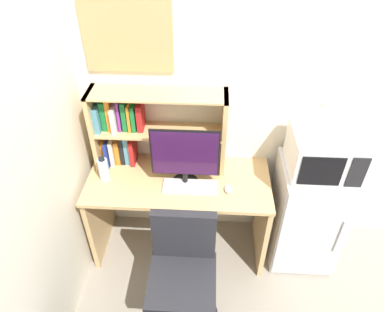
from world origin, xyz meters
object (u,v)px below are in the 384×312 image
Objects in this scene: computer_mouse at (228,189)px; desk_fan at (332,114)px; mini_fridge at (306,214)px; keyboard at (190,187)px; monitor at (185,156)px; desk_chair at (183,280)px; microwave at (324,152)px; hutch_bookshelf at (138,127)px; wall_corkboard at (128,37)px; water_bottle at (104,169)px.

computer_mouse is 0.33× the size of desk_fan.
mini_fridge reaches higher than computer_mouse.
computer_mouse is at bearing -2.85° from keyboard.
monitor reaches higher than desk_chair.
desk_chair is (-0.91, -0.59, -0.67)m from microwave.
microwave is (-0.00, 0.00, 0.60)m from mini_fridge.
hutch_bookshelf is 0.63m from wall_corkboard.
keyboard is at bearing -174.56° from desk_fan.
monitor reaches higher than keyboard.
desk_fan reaches higher than mini_fridge.
monitor is 0.93m from microwave.
mini_fridge is at bearing 5.46° from keyboard.
monitor is at bearing 129.71° from keyboard.
keyboard is 0.63m from water_bottle.
desk_chair is at bearing -63.99° from hutch_bookshelf.
hutch_bookshelf reaches higher than monitor.
water_bottle is 1.57m from mini_fridge.
water_bottle reaches higher than computer_mouse.
desk_chair is (-0.91, -0.58, -0.07)m from mini_fridge.
desk_fan is (1.49, 0.02, 0.50)m from water_bottle.
hutch_bookshelf is at bearing 171.75° from desk_fan.
computer_mouse is 0.15× the size of wall_corkboard.
desk_chair is at bearing -147.32° from mini_fridge.
keyboard is 1.08m from wall_corkboard.
wall_corkboard reaches higher than computer_mouse.
desk_fan is at bearing -8.25° from hutch_bookshelf.
keyboard is at bearing -50.29° from monitor.
water_bottle is (-0.90, 0.07, 0.08)m from computer_mouse.
hutch_bookshelf is 2.15× the size of microwave.
computer_mouse is at bearing -28.47° from wall_corkboard.
microwave is (0.93, 0.04, 0.05)m from monitor.
hutch_bookshelf is 0.42m from monitor.
wall_corkboard reaches higher than desk_fan.
computer_mouse is at bearing -22.81° from hutch_bookshelf.
microwave is 1.66× the size of desk_fan.
microwave is 0.50× the size of desk_chair.
monitor is 0.39m from computer_mouse.
mini_fridge reaches higher than keyboard.
mini_fridge is at bearing -7.99° from hutch_bookshelf.
desk_fan is at bearing -173.97° from mini_fridge.
monitor is 1.75× the size of desk_fan.
keyboard is 0.42× the size of mini_fridge.
keyboard is 0.95m from mini_fridge.
microwave is at bearing 90.05° from mini_fridge.
monitor is 0.52× the size of mini_fridge.
computer_mouse is (0.66, -0.28, -0.31)m from hutch_bookshelf.
monitor is 0.24m from keyboard.
wall_corkboard is (-0.42, 0.36, 0.93)m from keyboard.
mini_fridge is at bearing 0.99° from water_bottle.
computer_mouse is at bearing -170.71° from microwave.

